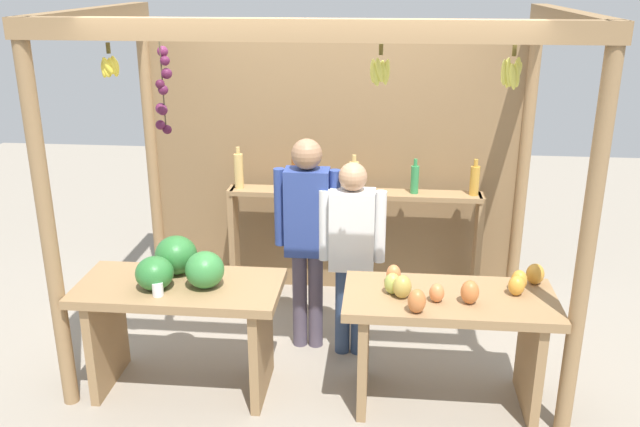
% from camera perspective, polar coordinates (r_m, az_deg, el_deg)
% --- Properties ---
extents(ground_plane, '(12.00, 12.00, 0.00)m').
position_cam_1_polar(ground_plane, '(5.43, 0.20, -10.53)').
color(ground_plane, gray).
rests_on(ground_plane, ground).
extents(market_stall, '(3.32, 2.04, 2.49)m').
position_cam_1_polar(market_stall, '(5.32, 0.67, 5.58)').
color(market_stall, '#99754C').
rests_on(market_stall, ground).
extents(fruit_counter_left, '(1.35, 0.66, 1.05)m').
position_cam_1_polar(fruit_counter_left, '(4.65, -11.59, -6.94)').
color(fruit_counter_left, '#99754C').
rests_on(fruit_counter_left, ground).
extents(fruit_counter_right, '(1.35, 0.64, 0.94)m').
position_cam_1_polar(fruit_counter_right, '(4.51, 10.72, -8.90)').
color(fruit_counter_right, '#99754C').
rests_on(fruit_counter_right, ground).
extents(bottle_shelf_unit, '(2.13, 0.22, 1.35)m').
position_cam_1_polar(bottle_shelf_unit, '(5.74, 2.78, -0.07)').
color(bottle_shelf_unit, '#99754C').
rests_on(bottle_shelf_unit, ground).
extents(vendor_man, '(0.48, 0.22, 1.63)m').
position_cam_1_polar(vendor_man, '(4.95, -1.08, -1.07)').
color(vendor_man, '#53495B').
rests_on(vendor_man, ground).
extents(vendor_woman, '(0.48, 0.20, 1.48)m').
position_cam_1_polar(vendor_woman, '(4.89, 2.67, -2.58)').
color(vendor_woman, navy).
rests_on(vendor_woman, ground).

